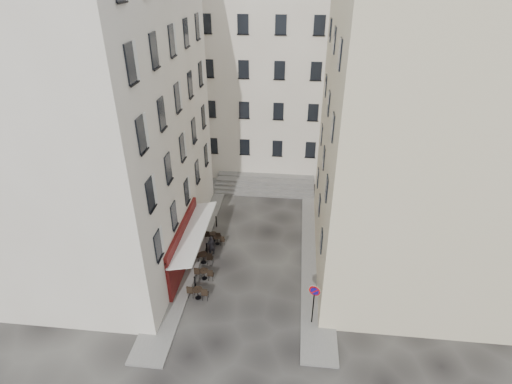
# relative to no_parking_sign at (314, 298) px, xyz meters

# --- Properties ---
(ground) EXTENTS (90.00, 90.00, 0.00)m
(ground) POSITION_rel_no_parking_sign_xyz_m (-4.12, 3.13, -2.01)
(ground) COLOR black
(ground) RESTS_ON ground
(sidewalk_left) EXTENTS (2.00, 22.00, 0.12)m
(sidewalk_left) POSITION_rel_no_parking_sign_xyz_m (-8.62, 7.13, -1.95)
(sidewalk_left) COLOR slate
(sidewalk_left) RESTS_ON ground
(sidewalk_right) EXTENTS (2.00, 18.00, 0.12)m
(sidewalk_right) POSITION_rel_no_parking_sign_xyz_m (0.38, 6.13, -1.95)
(sidewalk_right) COLOR slate
(sidewalk_right) RESTS_ON ground
(building_left) EXTENTS (12.20, 16.20, 20.60)m
(building_left) POSITION_rel_no_parking_sign_xyz_m (-14.62, 6.13, 8.29)
(building_left) COLOR beige
(building_left) RESTS_ON ground
(building_right) EXTENTS (12.20, 14.20, 18.60)m
(building_right) POSITION_rel_no_parking_sign_xyz_m (6.38, 6.63, 7.29)
(building_right) COLOR beige
(building_right) RESTS_ON ground
(building_back) EXTENTS (18.20, 10.20, 18.60)m
(building_back) POSITION_rel_no_parking_sign_xyz_m (-5.12, 22.13, 7.29)
(building_back) COLOR beige
(building_back) RESTS_ON ground
(cafe_storefront) EXTENTS (1.74, 7.30, 3.50)m
(cafe_storefront) POSITION_rel_no_parking_sign_xyz_m (-8.43, 4.13, -0.14)
(cafe_storefront) COLOR #4E0B0F
(cafe_storefront) RESTS_ON ground
(stone_steps) EXTENTS (9.00, 3.15, 0.80)m
(stone_steps) POSITION_rel_no_parking_sign_xyz_m (-4.12, 15.70, -1.61)
(stone_steps) COLOR #5A5755
(stone_steps) RESTS_ON ground
(bollard_near) EXTENTS (0.12, 0.12, 0.98)m
(bollard_near) POSITION_rel_no_parking_sign_xyz_m (-7.37, 2.13, -1.49)
(bollard_near) COLOR black
(bollard_near) RESTS_ON ground
(bollard_mid) EXTENTS (0.12, 0.12, 0.98)m
(bollard_mid) POSITION_rel_no_parking_sign_xyz_m (-7.37, 5.63, -1.49)
(bollard_mid) COLOR black
(bollard_mid) RESTS_ON ground
(bollard_far) EXTENTS (0.12, 0.12, 0.98)m
(bollard_far) POSITION_rel_no_parking_sign_xyz_m (-7.37, 9.13, -1.49)
(bollard_far) COLOR black
(bollard_far) RESTS_ON ground
(no_parking_sign) EXTENTS (0.62, 0.24, 2.84)m
(no_parking_sign) POSITION_rel_no_parking_sign_xyz_m (0.00, 0.00, 0.00)
(no_parking_sign) COLOR black
(no_parking_sign) RESTS_ON ground
(bistro_table_a) EXTENTS (1.33, 0.62, 0.94)m
(bistro_table_a) POSITION_rel_no_parking_sign_xyz_m (-6.97, 1.29, -1.53)
(bistro_table_a) COLOR black
(bistro_table_a) RESTS_ON ground
(bistro_table_b) EXTENTS (1.28, 0.60, 0.90)m
(bistro_table_b) POSITION_rel_no_parking_sign_xyz_m (-6.98, 3.07, -1.55)
(bistro_table_b) COLOR black
(bistro_table_b) RESTS_ON ground
(bistro_table_c) EXTENTS (1.40, 0.65, 0.98)m
(bistro_table_c) POSITION_rel_no_parking_sign_xyz_m (-7.39, 4.66, -1.51)
(bistro_table_c) COLOR black
(bistro_table_c) RESTS_ON ground
(bistro_table_d) EXTENTS (1.15, 0.54, 0.81)m
(bistro_table_d) POSITION_rel_no_parking_sign_xyz_m (-6.85, 6.88, -1.60)
(bistro_table_d) COLOR black
(bistro_table_d) RESTS_ON ground
(bistro_table_e) EXTENTS (1.20, 0.56, 0.85)m
(bistro_table_e) POSITION_rel_no_parking_sign_xyz_m (-7.23, 7.26, -1.58)
(bistro_table_e) COLOR black
(bistro_table_e) RESTS_ON ground
(pedestrian) EXTENTS (0.68, 0.64, 1.55)m
(pedestrian) POSITION_rel_no_parking_sign_xyz_m (-7.03, 5.64, -1.24)
(pedestrian) COLOR black
(pedestrian) RESTS_ON ground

